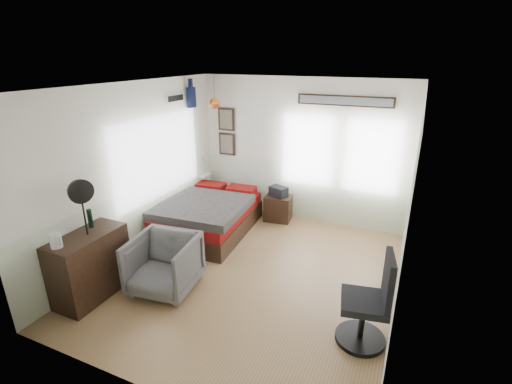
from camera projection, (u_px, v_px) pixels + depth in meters
The scene contains 12 objects.
ground_plane at pixel (251, 274), 5.51m from camera, with size 4.00×4.50×0.01m, color #8F6642.
room_shell at pixel (251, 166), 5.13m from camera, with size 4.02×4.52×2.71m.
wall_decor at pixel (241, 110), 6.87m from camera, with size 3.55×1.32×1.44m.
bed at pixel (208, 216), 6.73m from camera, with size 1.55×2.08×0.63m.
dresser at pixel (90, 265), 4.89m from camera, with size 0.48×1.00×0.90m, color black.
armchair at pixel (164, 264), 5.03m from camera, with size 0.83×0.86×0.78m, color slate.
nightstand at pixel (278, 208), 7.23m from camera, with size 0.49×0.39×0.49m, color black.
task_chair at pixel (370, 308), 4.07m from camera, with size 0.58×0.58×1.12m.
kettle at pixel (56, 241), 4.40m from camera, with size 0.16×0.14×0.18m.
bottle at pixel (90, 218), 4.90m from camera, with size 0.06×0.06×0.26m, color black.
stand_fan at pixel (81, 192), 4.53m from camera, with size 0.19×0.29×0.75m.
black_bag at pixel (278, 191), 7.11m from camera, with size 0.33×0.21×0.19m, color black.
Camera 1 is at (1.98, -4.30, 3.08)m, focal length 26.00 mm.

